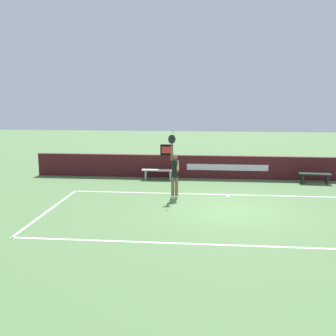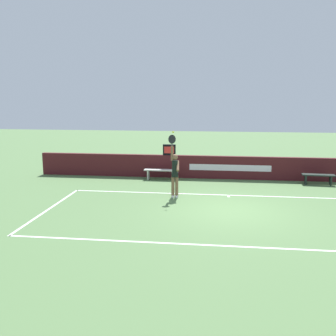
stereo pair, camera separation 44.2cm
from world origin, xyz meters
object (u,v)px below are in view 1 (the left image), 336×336
object	(u,v)px
tennis_ball	(173,132)
courtside_bench_far	(158,172)
speed_display	(167,150)
tennis_player	(175,172)
courtside_bench_near	(315,176)

from	to	relation	value
tennis_ball	courtside_bench_far	distance (m)	4.07
speed_display	tennis_player	distance (m)	3.68
speed_display	tennis_ball	xyz separation A→B (m)	(0.62, -3.87, 1.20)
speed_display	courtside_bench_near	distance (m)	6.78
courtside_bench_near	courtside_bench_far	xyz separation A→B (m)	(-7.01, 0.16, 0.02)
courtside_bench_near	speed_display	bearing A→B (deg)	173.77
tennis_player	courtside_bench_near	size ratio (longest dim) A/B	1.73
speed_display	courtside_bench_far	size ratio (longest dim) A/B	0.39
speed_display	courtside_bench_near	bearing A→B (deg)	-6.23
courtside_bench_near	tennis_player	bearing A→B (deg)	-154.38
courtside_bench_near	courtside_bench_far	world-z (taller)	courtside_bench_far
speed_display	courtside_bench_near	xyz separation A→B (m)	(6.67, -0.73, -0.98)
courtside_bench_far	courtside_bench_near	bearing A→B (deg)	-1.35
tennis_ball	courtside_bench_far	xyz separation A→B (m)	(-0.96, 3.31, -2.16)
tennis_player	tennis_ball	size ratio (longest dim) A/B	33.49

